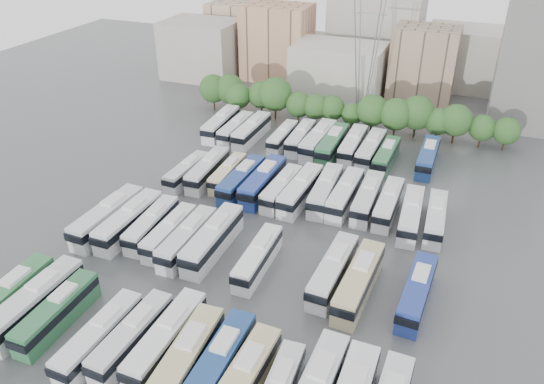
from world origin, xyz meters
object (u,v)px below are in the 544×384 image
at_px(bus_r0_s7, 185,362).
at_px(bus_r2_s4, 242,180).
at_px(apartment_tower, 537,61).
at_px(bus_r3_s4, 283,137).
at_px(bus_r1_s13, 417,292).
at_px(bus_r3_s5, 301,138).
at_px(bus_r1_s2, 152,224).
at_px(bus_r1_s0, 108,217).
at_px(bus_r2_s11, 388,203).
at_px(bus_r1_s11, 359,281).
at_px(bus_r3_s8, 353,145).
at_px(bus_r1_s5, 213,239).
at_px(bus_r1_s4, 187,238).
at_px(bus_r0_s4, 99,337).
at_px(bus_r2_s3, 228,173).
at_px(bus_r3_s0, 221,124).
at_px(bus_r3_s1, 236,129).
at_px(bus_r2_s6, 282,188).
at_px(bus_r3_s2, 252,130).
at_px(bus_r3_s9, 371,149).
at_px(bus_r0_s2, 57,312).
at_px(bus_r0_s9, 243,382).
at_px(bus_r3_s12, 428,157).
at_px(bus_r0_s8, 218,365).
at_px(bus_r2_s12, 411,214).
at_px(bus_r0_s5, 132,336).
at_px(electricity_pylon, 368,27).
at_px(bus_r2_s7, 301,190).
at_px(bus_r1_s10, 333,270).
at_px(bus_r2_s5, 263,181).
at_px(bus_r2_s13, 435,218).
at_px(bus_r2_s1, 187,171).
at_px(bus_r1_s1, 129,221).
at_px(bus_r2_s10, 368,198).
at_px(bus_r2_s8, 325,190).
at_px(bus_r2_s9, 345,194).
at_px(bus_r0_s6, 166,339).
at_px(bus_r1_s7, 258,257).
at_px(bus_r0_s1, 35,302).
at_px(bus_r3_s10, 386,156).
at_px(bus_r1_s3, 170,232).

height_order(bus_r0_s7, bus_r2_s4, bus_r0_s7).
height_order(apartment_tower, bus_r3_s4, apartment_tower).
distance_m(bus_r1_s13, bus_r3_s5, 45.01).
height_order(bus_r1_s2, bus_r1_s13, bus_r1_s13).
bearing_deg(bus_r1_s0, bus_r2_s11, 29.17).
bearing_deg(bus_r1_s11, bus_r1_s0, -178.45).
bearing_deg(bus_r1_s13, bus_r1_s11, -169.81).
bearing_deg(apartment_tower, bus_r3_s8, -136.90).
bearing_deg(bus_r1_s5, bus_r1_s4, -164.84).
relative_size(bus_r0_s4, bus_r3_s8, 0.96).
xyz_separation_m(bus_r2_s3, bus_r3_s0, (-9.97, 17.73, 0.34)).
xyz_separation_m(bus_r3_s1, bus_r3_s5, (13.03, 0.58, -0.00)).
xyz_separation_m(bus_r2_s6, bus_r3_s2, (-13.13, 18.69, 0.16)).
xyz_separation_m(bus_r2_s4, bus_r3_s9, (16.75, 18.73, -0.01)).
xyz_separation_m(bus_r0_s2, bus_r0_s9, (22.98, -1.27, 0.13)).
height_order(bus_r2_s4, bus_r3_s12, bus_r2_s4).
distance_m(bus_r0_s8, bus_r2_s12, 37.23).
xyz_separation_m(bus_r0_s5, bus_r3_s8, (10.01, 54.53, 0.10)).
xyz_separation_m(electricity_pylon, bus_r2_s7, (-0.56, -38.43, -16.65)).
bearing_deg(bus_r1_s10, bus_r2_s5, 135.65).
distance_m(bus_r0_s9, bus_r2_s13, 38.79).
distance_m(bus_r2_s3, bus_r3_s5, 18.74).
bearing_deg(bus_r1_s10, bus_r1_s5, -179.00).
bearing_deg(bus_r2_s1, bus_r1_s10, -27.38).
height_order(bus_r2_s1, bus_r3_s2, bus_r3_s2).
bearing_deg(bus_r1_s1, bus_r3_s5, 70.94).
height_order(bus_r1_s2, bus_r2_s10, bus_r2_s10).
height_order(bus_r1_s2, bus_r3_s1, bus_r3_s1).
bearing_deg(bus_r2_s8, bus_r0_s5, -107.70).
distance_m(bus_r1_s10, bus_r3_s1, 46.24).
xyz_separation_m(bus_r0_s2, bus_r2_s9, (23.02, 36.65, 0.11)).
height_order(bus_r0_s6, bus_r3_s5, bus_r0_s6).
height_order(bus_r1_s2, bus_r3_s4, bus_r1_s2).
height_order(bus_r1_s5, bus_r1_s7, bus_r1_s5).
xyz_separation_m(bus_r0_s7, bus_r1_s1, (-19.90, 19.44, -0.03)).
bearing_deg(bus_r0_s1, bus_r1_s2, 81.14).
xyz_separation_m(bus_r0_s5, bus_r2_s6, (3.51, 35.06, -0.01)).
bearing_deg(bus_r3_s2, bus_r3_s9, 1.12).
xyz_separation_m(bus_r0_s8, bus_r1_s4, (-13.49, 17.89, -0.06)).
distance_m(bus_r1_s7, bus_r2_s12, 23.82).
relative_size(bus_r1_s4, bus_r1_s13, 1.02).
height_order(bus_r0_s7, bus_r3_s1, bus_r0_s7).
distance_m(bus_r2_s3, bus_r3_s4, 17.29).
height_order(bus_r0_s2, bus_r2_s11, bus_r2_s11).
bearing_deg(bus_r2_s1, bus_r3_s2, 81.48).
bearing_deg(bus_r3_s0, bus_r0_s6, -72.26).
relative_size(bus_r1_s5, bus_r3_s10, 1.14).
bearing_deg(bus_r1_s3, bus_r3_s8, 65.38).
distance_m(bus_r1_s1, bus_r2_s12, 39.87).
distance_m(bus_r0_s6, bus_r2_s5, 34.93).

